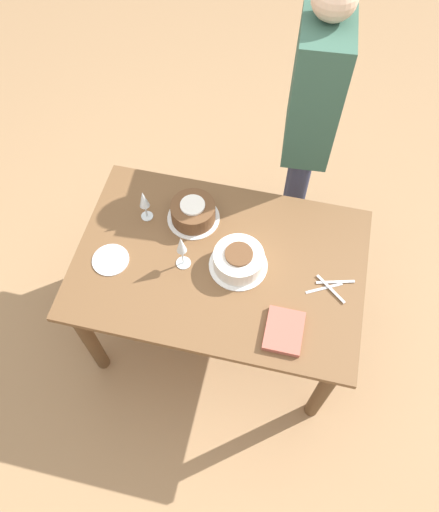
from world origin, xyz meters
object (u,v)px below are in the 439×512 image
Objects in this scene: cake_front_chocolate at (193,212)px; wine_glass_near at (181,247)px; cake_center_white at (239,260)px; wine_glass_far at (144,201)px; person_cutting at (311,110)px.

cake_front_chocolate is 0.27m from wine_glass_near.
wine_glass_far reaches higher than cake_center_white.
cake_front_chocolate is at bearing -86.05° from wine_glass_near.
wine_glass_far is at bearing -41.78° from wine_glass_near.
cake_front_chocolate reaches higher than cake_center_white.
wine_glass_far is 0.90m from person_cutting.
cake_center_white is 0.81m from person_cutting.
wine_glass_far reaches higher than cake_front_chocolate.
wine_glass_near is at bearing 93.95° from cake_front_chocolate.
wine_glass_near reaches higher than wine_glass_far.
cake_front_chocolate is 1.35× the size of wine_glass_far.
cake_center_white is at bearing 141.72° from cake_front_chocolate.
wine_glass_far is (0.22, 0.04, 0.07)m from cake_front_chocolate.
cake_front_chocolate is at bearing -169.90° from wine_glass_far.
cake_front_chocolate is at bearing -42.93° from person_cutting.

